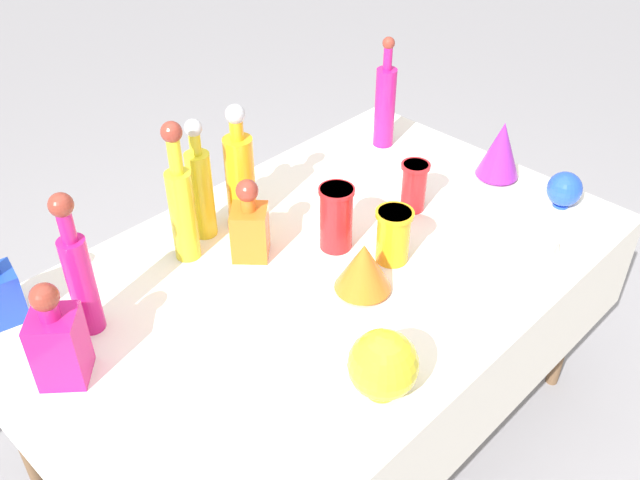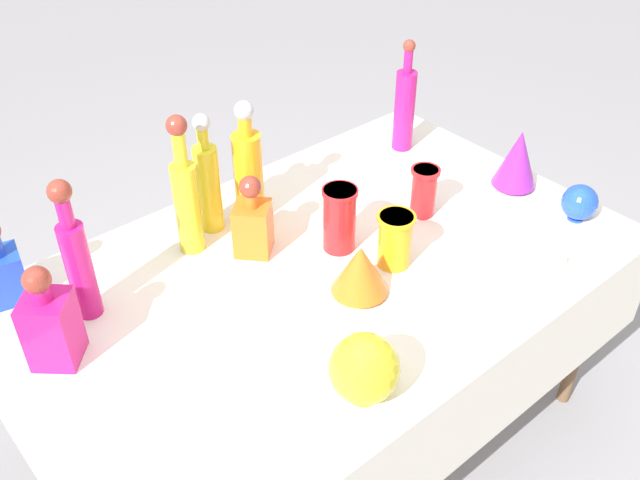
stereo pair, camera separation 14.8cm
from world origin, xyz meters
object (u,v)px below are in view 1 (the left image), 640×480
tall_bottle_1 (181,203)px  tall_bottle_3 (241,174)px  round_bowl_1 (383,365)px  square_decanter_0 (250,226)px  fluted_vase_0 (501,150)px  tall_bottle_2 (200,188)px  round_bowl_0 (564,189)px  tall_bottle_4 (79,272)px  tall_bottle_0 (385,103)px  slender_vase_1 (336,216)px  square_decanter_1 (58,341)px  slender_vase_0 (415,185)px  fluted_vase_1 (364,267)px  slender_vase_2 (393,234)px

tall_bottle_1 → tall_bottle_3: size_ratio=1.09×
tall_bottle_3 → round_bowl_1: (-0.23, -0.75, -0.08)m
square_decanter_0 → fluted_vase_0: bearing=-17.9°
tall_bottle_2 → round_bowl_0: bearing=-38.4°
tall_bottle_4 → round_bowl_0: tall_bottle_4 is taller
tall_bottle_0 → slender_vase_1: bearing=-152.4°
round_bowl_1 → round_bowl_0: bearing=5.0°
square_decanter_1 → slender_vase_1: 0.83m
tall_bottle_4 → square_decanter_1: tall_bottle_4 is taller
slender_vase_0 → fluted_vase_0: size_ratio=0.79×
tall_bottle_2 → tall_bottle_4: (-0.46, -0.11, 0.02)m
tall_bottle_0 → tall_bottle_3: bearing=-179.7°
fluted_vase_1 → round_bowl_1: bearing=-131.6°
round_bowl_1 → slender_vase_2: bearing=36.9°
tall_bottle_2 → slender_vase_0: size_ratio=2.35×
tall_bottle_2 → square_decanter_1: (-0.59, -0.22, -0.05)m
tall_bottle_2 → square_decanter_0: 0.19m
square_decanter_0 → slender_vase_2: bearing=-49.0°
square_decanter_0 → round_bowl_1: square_decanter_0 is taller
tall_bottle_0 → slender_vase_2: bearing=-137.7°
slender_vase_0 → round_bowl_0: 0.48m
square_decanter_1 → fluted_vase_0: 1.50m
slender_vase_0 → fluted_vase_0: (0.35, -0.09, 0.02)m
tall_bottle_0 → round_bowl_1: (-0.90, -0.76, -0.07)m
fluted_vase_1 → tall_bottle_1: bearing=116.9°
fluted_vase_1 → slender_vase_0: bearing=19.8°
tall_bottle_4 → fluted_vase_0: tall_bottle_4 is taller
tall_bottle_4 → fluted_vase_1: bearing=-34.3°
tall_bottle_0 → tall_bottle_1: bearing=-178.8°
round_bowl_0 → slender_vase_2: bearing=160.0°
tall_bottle_2 → round_bowl_0: size_ratio=3.21×
tall_bottle_3 → slender_vase_1: bearing=-70.8°
tall_bottle_3 → square_decanter_0: 0.19m
tall_bottle_4 → slender_vase_2: (0.76, -0.37, -0.09)m
slender_vase_2 → round_bowl_0: bearing=-20.0°
tall_bottle_2 → round_bowl_0: tall_bottle_2 is taller
tall_bottle_3 → round_bowl_1: size_ratio=2.30×
slender_vase_1 → round_bowl_1: size_ratio=1.17×
tall_bottle_3 → square_decanter_1: tall_bottle_3 is taller
tall_bottle_1 → slender_vase_0: tall_bottle_1 is taller
tall_bottle_4 → tall_bottle_0: bearing=3.7°
fluted_vase_1 → round_bowl_1: 0.36m
square_decanter_1 → fluted_vase_0: square_decanter_1 is taller
fluted_vase_1 → round_bowl_0: (0.75, -0.18, -0.02)m
tall_bottle_2 → square_decanter_1: tall_bottle_2 is taller
fluted_vase_0 → slender_vase_2: bearing=-177.1°
tall_bottle_3 → slender_vase_0: bearing=-38.8°
slender_vase_1 → round_bowl_0: slender_vase_1 is taller
tall_bottle_4 → fluted_vase_0: (1.35, -0.34, -0.07)m
tall_bottle_1 → fluted_vase_1: bearing=-63.1°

